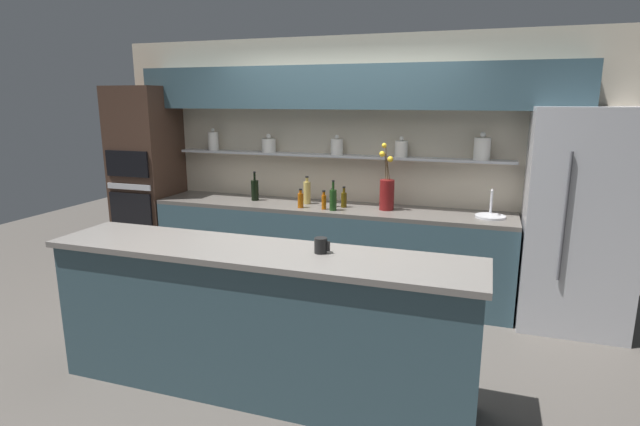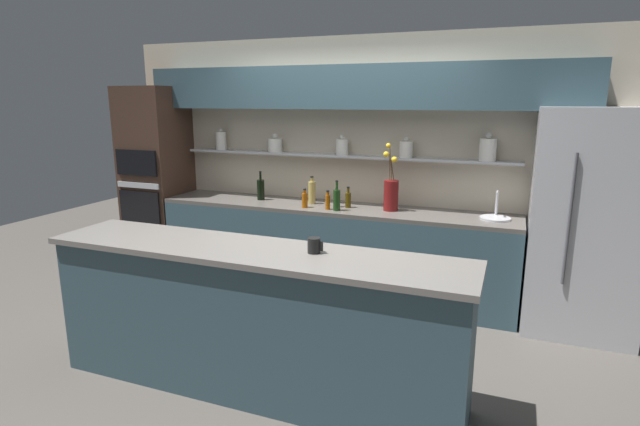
# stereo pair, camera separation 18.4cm
# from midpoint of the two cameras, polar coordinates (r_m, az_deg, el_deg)

# --- Properties ---
(ground_plane) EXTENTS (12.00, 12.00, 0.00)m
(ground_plane) POSITION_cam_midpoint_polar(r_m,az_deg,el_deg) (4.23, -1.76, -15.00)
(ground_plane) COLOR #4C4742
(back_wall_unit) EXTENTS (5.20, 0.44, 2.60)m
(back_wall_unit) POSITION_cam_midpoint_polar(r_m,az_deg,el_deg) (5.19, 4.81, 8.12)
(back_wall_unit) COLOR beige
(back_wall_unit) RESTS_ON ground_plane
(back_counter_unit) EXTENTS (3.65, 0.62, 0.92)m
(back_counter_unit) POSITION_cam_midpoint_polar(r_m,az_deg,el_deg) (5.17, 2.36, -4.20)
(back_counter_unit) COLOR #334C56
(back_counter_unit) RESTS_ON ground_plane
(island_counter) EXTENTS (2.92, 0.61, 1.02)m
(island_counter) POSITION_cam_midpoint_polar(r_m,az_deg,el_deg) (3.48, -6.06, -12.08)
(island_counter) COLOR #334C56
(island_counter) RESTS_ON ground_plane
(refrigerator) EXTENTS (0.88, 0.73, 1.92)m
(refrigerator) POSITION_cam_midpoint_polar(r_m,az_deg,el_deg) (4.79, 29.02, -1.03)
(refrigerator) COLOR #B7B7BC
(refrigerator) RESTS_ON ground_plane
(oven_tower) EXTENTS (0.63, 0.64, 2.12)m
(oven_tower) POSITION_cam_midpoint_polar(r_m,az_deg,el_deg) (6.07, -17.30, 3.59)
(oven_tower) COLOR #3D281E
(oven_tower) RESTS_ON ground_plane
(flower_vase) EXTENTS (0.15, 0.14, 0.65)m
(flower_vase) POSITION_cam_midpoint_polar(r_m,az_deg,el_deg) (4.88, 9.18, 2.32)
(flower_vase) COLOR maroon
(flower_vase) RESTS_ON back_counter_unit
(sink_fixture) EXTENTS (0.27, 0.27, 0.25)m
(sink_fixture) POSITION_cam_midpoint_polar(r_m,az_deg,el_deg) (4.79, 20.45, -0.37)
(sink_fixture) COLOR #B7B7BC
(sink_fixture) RESTS_ON back_counter_unit
(bottle_sauce_0) EXTENTS (0.05, 0.05, 0.19)m
(bottle_sauce_0) POSITION_cam_midpoint_polar(r_m,az_deg,el_deg) (4.88, 1.97, 1.36)
(bottle_sauce_0) COLOR #9E4C0A
(bottle_sauce_0) RESTS_ON back_counter_unit
(bottle_sauce_1) EXTENTS (0.05, 0.05, 0.19)m
(bottle_sauce_1) POSITION_cam_midpoint_polar(r_m,az_deg,el_deg) (5.00, 2.96, 1.57)
(bottle_sauce_1) COLOR #9E4C0A
(bottle_sauce_1) RESTS_ON back_counter_unit
(bottle_oil_2) EXTENTS (0.06, 0.06, 0.21)m
(bottle_oil_2) POSITION_cam_midpoint_polar(r_m,az_deg,el_deg) (4.98, 4.29, 1.56)
(bottle_oil_2) COLOR #47380A
(bottle_oil_2) RESTS_ON back_counter_unit
(bottle_wine_3) EXTENTS (0.08, 0.08, 0.31)m
(bottle_wine_3) POSITION_cam_midpoint_polar(r_m,az_deg,el_deg) (5.37, -5.82, 2.71)
(bottle_wine_3) COLOR black
(bottle_wine_3) RESTS_ON back_counter_unit
(bottle_spirit_4) EXTENTS (0.07, 0.07, 0.29)m
(bottle_spirit_4) POSITION_cam_midpoint_polar(r_m,az_deg,el_deg) (5.14, 0.09, 2.40)
(bottle_spirit_4) COLOR tan
(bottle_spirit_4) RESTS_ON back_counter_unit
(bottle_sauce_5) EXTENTS (0.06, 0.06, 0.19)m
(bottle_sauce_5) POSITION_cam_midpoint_polar(r_m,az_deg,el_deg) (4.96, -0.70, 1.53)
(bottle_sauce_5) COLOR #9E4C0A
(bottle_sauce_5) RESTS_ON back_counter_unit
(bottle_wine_6) EXTENTS (0.07, 0.07, 0.30)m
(bottle_wine_6) POSITION_cam_midpoint_polar(r_m,az_deg,el_deg) (4.83, 3.02, 1.55)
(bottle_wine_6) COLOR #193814
(bottle_wine_6) RESTS_ON back_counter_unit
(coffee_mug) EXTENTS (0.10, 0.08, 0.10)m
(coffee_mug) POSITION_cam_midpoint_polar(r_m,az_deg,el_deg) (3.18, 0.98, -3.73)
(coffee_mug) COLOR black
(coffee_mug) RESTS_ON island_counter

